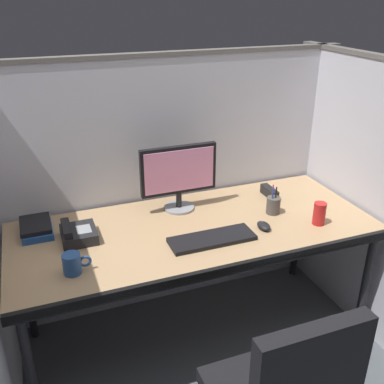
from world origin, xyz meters
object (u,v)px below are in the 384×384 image
Objects in this scene: computer_mouse at (264,226)px; coffee_mug at (73,264)px; monitor_center at (179,174)px; pen_cup at (273,205)px; soda_can at (319,214)px; red_stapler at (269,192)px; keyboard_main at (212,239)px; desk_phone at (78,234)px; desk at (196,236)px; book_stack at (36,228)px.

computer_mouse is 0.98m from coffee_mug.
pen_cup is (0.47, -0.23, -0.17)m from monitor_center.
pen_cup is (-0.16, 0.19, -0.01)m from soda_can.
pen_cup is at bearing -114.59° from red_stapler.
pen_cup is (0.43, 0.15, 0.04)m from keyboard_main.
red_stapler is 0.40m from soda_can.
soda_can is (0.63, -0.43, -0.15)m from monitor_center.
computer_mouse reaches higher than keyboard_main.
soda_can is (1.22, -0.29, 0.03)m from desk_phone.
desk is 15.57× the size of soda_can.
red_stapler is at bearing 65.41° from pen_cup.
monitor_center is 0.55m from pen_cup.
computer_mouse is 0.76× the size of coffee_mug.
monitor_center is at bearing 95.49° from keyboard_main.
soda_can reaches higher than red_stapler.
keyboard_main is at bearing 2.87° from coffee_mug.
red_stapler is 1.23× the size of soda_can.
monitor_center is 2.87× the size of red_stapler.
coffee_mug is at bearing -101.42° from desk_phone.
red_stapler is (1.14, 0.10, -0.01)m from desk_phone.
pen_cup reaches higher than red_stapler.
desk_phone is 1.15m from red_stapler.
keyboard_main is 4.48× the size of computer_mouse.
soda_can is at bearing -10.63° from computer_mouse.
red_stapler is at bearing -1.60° from book_stack.
keyboard_main is 3.52× the size of soda_can.
desk_phone is 1.27× the size of red_stapler.
monitor_center is 0.79m from book_stack.
coffee_mug is at bearing -177.13° from keyboard_main.
book_stack reaches higher than desk.
monitor_center is at bearing -0.11° from book_stack.
soda_can is at bearing -3.79° from keyboard_main.
monitor_center is 0.78m from coffee_mug.
coffee_mug reaches higher than red_stapler.
desk_phone is (-0.59, 0.10, 0.08)m from desk.
desk_phone is at bearing 158.21° from keyboard_main.
red_stapler is at bearing 100.51° from soda_can.
pen_cup reaches higher than desk.
computer_mouse reaches higher than desk.
pen_cup is at bearing 9.63° from coffee_mug.
desk_phone is 0.29m from coffee_mug.
coffee_mug is (-1.11, -0.19, -0.00)m from pen_cup.
keyboard_main is at bearing -146.11° from red_stapler.
desk is 4.42× the size of monitor_center.
book_stack is 0.44m from coffee_mug.
desk_phone is 1.14× the size of pen_cup.
computer_mouse is 0.20m from pen_cup.
desk is 0.82m from book_stack.
soda_can is at bearing -79.49° from red_stapler.
red_stapler is 0.90× the size of pen_cup.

